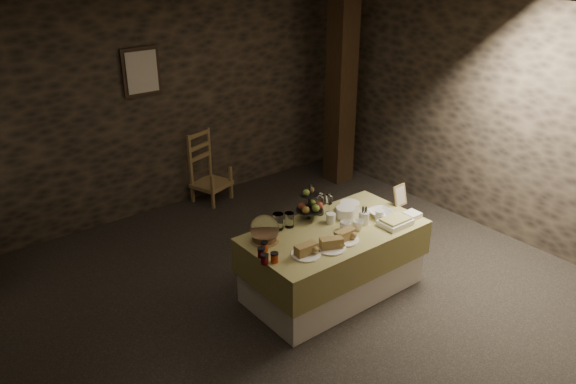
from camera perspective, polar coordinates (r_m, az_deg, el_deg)
ground_plane at (r=5.50m, az=-0.30°, el=-10.45°), size 5.50×5.00×0.01m
room_shell at (r=4.77m, az=-0.35°, el=5.08°), size 5.52×5.02×2.60m
buffet_table at (r=5.37m, az=4.64°, el=-6.53°), size 1.70×0.90×0.67m
chair at (r=7.31m, az=-8.10°, el=2.22°), size 0.53×0.52×0.71m
timber_column at (r=7.61m, az=5.42°, el=10.39°), size 0.30×0.30×2.60m
framed_picture at (r=6.71m, az=-14.68°, el=11.74°), size 0.45×0.04×0.55m
plate_stack_a at (r=5.45m, az=5.89°, el=-2.07°), size 0.19×0.19×0.10m
plate_stack_b at (r=5.58m, az=6.28°, el=-1.47°), size 0.20×0.20×0.08m
cutlery_holder at (r=5.34m, az=7.71°, el=-2.63°), size 0.10×0.10×0.12m
cup_a at (r=5.21m, az=5.86°, el=-3.45°), size 0.13×0.13×0.09m
cup_b at (r=5.22m, az=7.13°, el=-3.39°), size 0.13×0.13×0.10m
mug_c at (r=5.33m, az=4.37°, el=-2.67°), size 0.09×0.09×0.09m
mug_d at (r=5.45m, az=9.29°, el=-2.32°), size 0.08×0.08×0.09m
bowl at (r=5.52m, az=9.36°, el=-2.13°), size 0.27×0.27×0.06m
cake_dome at (r=4.98m, az=-2.40°, el=-3.93°), size 0.26×0.26×0.26m
fruit_stand at (r=5.34m, az=2.30°, el=-1.40°), size 0.26×0.26×0.37m
bread_platter_left at (r=4.80m, az=1.84°, el=-6.02°), size 0.26×0.26×0.11m
bread_platter_center at (r=4.90m, az=4.42°, el=-5.36°), size 0.26×0.26×0.11m
bread_platter_right at (r=5.04m, az=5.80°, el=-4.53°), size 0.26×0.26×0.11m
jam_jars at (r=4.76m, az=-2.23°, el=-6.37°), size 0.18×0.26×0.07m
tart_dish at (r=5.38m, az=10.83°, el=-2.98°), size 0.30×0.22×0.07m
square_dish at (r=5.57m, az=12.51°, el=-2.26°), size 0.14×0.14×0.04m
menu_frame at (r=5.78m, az=11.32°, el=-0.35°), size 0.17×0.08×0.22m
storage_jar_a at (r=5.18m, az=-1.02°, el=-3.03°), size 0.10×0.10×0.16m
storage_jar_b at (r=5.23m, az=0.13°, el=-2.85°), size 0.09×0.09×0.14m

